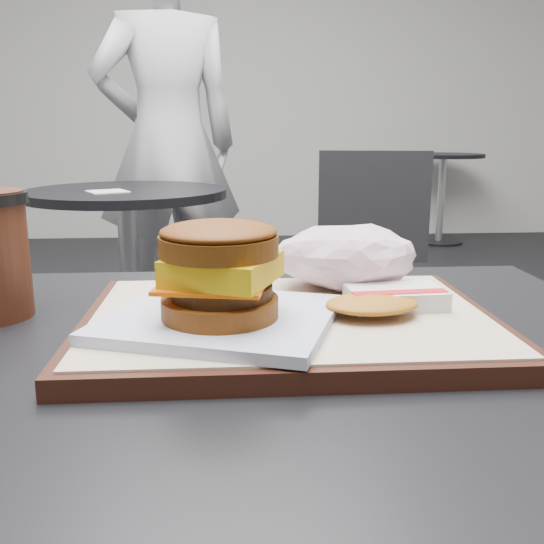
{
  "coord_description": "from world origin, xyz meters",
  "views": [
    {
      "loc": [
        0.01,
        -0.5,
        0.96
      ],
      "look_at": [
        0.04,
        0.01,
        0.83
      ],
      "focal_mm": 40.0,
      "sensor_mm": 36.0,
      "label": 1
    }
  ],
  "objects_px": {
    "serving_tray": "(289,322)",
    "patron": "(169,144)",
    "customer_table": "(228,535)",
    "neighbor_table": "(129,245)",
    "breakfast_sandwich": "(220,282)",
    "crumpled_wrapper": "(347,257)",
    "neighbor_chair": "(339,253)",
    "hash_brown": "(385,300)"
  },
  "relations": [
    {
      "from": "serving_tray",
      "to": "patron",
      "type": "relative_size",
      "value": 0.21
    },
    {
      "from": "customer_table",
      "to": "neighbor_table",
      "type": "xyz_separation_m",
      "value": [
        -0.35,
        1.65,
        -0.03
      ]
    },
    {
      "from": "serving_tray",
      "to": "neighbor_table",
      "type": "height_order",
      "value": "serving_tray"
    },
    {
      "from": "neighbor_table",
      "to": "patron",
      "type": "height_order",
      "value": "patron"
    },
    {
      "from": "breakfast_sandwich",
      "to": "patron",
      "type": "xyz_separation_m",
      "value": [
        -0.25,
        2.23,
        0.06
      ]
    },
    {
      "from": "customer_table",
      "to": "crumpled_wrapper",
      "type": "xyz_separation_m",
      "value": [
        0.13,
        0.13,
        0.24
      ]
    },
    {
      "from": "customer_table",
      "to": "breakfast_sandwich",
      "type": "height_order",
      "value": "breakfast_sandwich"
    },
    {
      "from": "crumpled_wrapper",
      "to": "neighbor_chair",
      "type": "bearing_deg",
      "value": 79.69
    },
    {
      "from": "customer_table",
      "to": "crumpled_wrapper",
      "type": "relative_size",
      "value": 5.26
    },
    {
      "from": "customer_table",
      "to": "neighbor_table",
      "type": "relative_size",
      "value": 1.07
    },
    {
      "from": "patron",
      "to": "neighbor_table",
      "type": "bearing_deg",
      "value": 62.07
    },
    {
      "from": "crumpled_wrapper",
      "to": "patron",
      "type": "bearing_deg",
      "value": 100.24
    },
    {
      "from": "crumpled_wrapper",
      "to": "patron",
      "type": "height_order",
      "value": "patron"
    },
    {
      "from": "hash_brown",
      "to": "neighbor_table",
      "type": "bearing_deg",
      "value": 107.25
    },
    {
      "from": "crumpled_wrapper",
      "to": "neighbor_table",
      "type": "distance_m",
      "value": 1.62
    },
    {
      "from": "patron",
      "to": "neighbor_chair",
      "type": "bearing_deg",
      "value": 120.52
    },
    {
      "from": "customer_table",
      "to": "neighbor_chair",
      "type": "bearing_deg",
      "value": 76.13
    },
    {
      "from": "breakfast_sandwich",
      "to": "hash_brown",
      "type": "distance_m",
      "value": 0.16
    },
    {
      "from": "crumpled_wrapper",
      "to": "patron",
      "type": "relative_size",
      "value": 0.09
    },
    {
      "from": "customer_table",
      "to": "crumpled_wrapper",
      "type": "bearing_deg",
      "value": 44.13
    },
    {
      "from": "breakfast_sandwich",
      "to": "crumpled_wrapper",
      "type": "height_order",
      "value": "breakfast_sandwich"
    },
    {
      "from": "customer_table",
      "to": "hash_brown",
      "type": "bearing_deg",
      "value": 14.04
    },
    {
      "from": "neighbor_chair",
      "to": "patron",
      "type": "distance_m",
      "value": 0.96
    },
    {
      "from": "serving_tray",
      "to": "crumpled_wrapper",
      "type": "relative_size",
      "value": 2.5
    },
    {
      "from": "neighbor_table",
      "to": "customer_table",
      "type": "bearing_deg",
      "value": -78.02
    },
    {
      "from": "customer_table",
      "to": "breakfast_sandwich",
      "type": "xyz_separation_m",
      "value": [
        -0.0,
        0.0,
        0.24
      ]
    },
    {
      "from": "hash_brown",
      "to": "neighbor_table",
      "type": "xyz_separation_m",
      "value": [
        -0.5,
        1.61,
        -0.25
      ]
    },
    {
      "from": "breakfast_sandwich",
      "to": "neighbor_chair",
      "type": "distance_m",
      "value": 1.73
    },
    {
      "from": "neighbor_chair",
      "to": "customer_table",
      "type": "bearing_deg",
      "value": -103.87
    },
    {
      "from": "breakfast_sandwich",
      "to": "hash_brown",
      "type": "height_order",
      "value": "breakfast_sandwich"
    },
    {
      "from": "customer_table",
      "to": "serving_tray",
      "type": "relative_size",
      "value": 2.11
    },
    {
      "from": "customer_table",
      "to": "serving_tray",
      "type": "distance_m",
      "value": 0.21
    },
    {
      "from": "serving_tray",
      "to": "hash_brown",
      "type": "distance_m",
      "value": 0.09
    },
    {
      "from": "neighbor_table",
      "to": "patron",
      "type": "xyz_separation_m",
      "value": [
        0.1,
        0.58,
        0.34
      ]
    },
    {
      "from": "breakfast_sandwich",
      "to": "neighbor_table",
      "type": "height_order",
      "value": "breakfast_sandwich"
    },
    {
      "from": "serving_tray",
      "to": "breakfast_sandwich",
      "type": "bearing_deg",
      "value": -148.8
    },
    {
      "from": "customer_table",
      "to": "breakfast_sandwich",
      "type": "relative_size",
      "value": 3.4
    },
    {
      "from": "customer_table",
      "to": "serving_tray",
      "type": "height_order",
      "value": "serving_tray"
    },
    {
      "from": "breakfast_sandwich",
      "to": "hash_brown",
      "type": "bearing_deg",
      "value": 12.9
    },
    {
      "from": "patron",
      "to": "breakfast_sandwich",
      "type": "bearing_deg",
      "value": 78.1
    },
    {
      "from": "serving_tray",
      "to": "breakfast_sandwich",
      "type": "xyz_separation_m",
      "value": [
        -0.06,
        -0.04,
        0.05
      ]
    },
    {
      "from": "serving_tray",
      "to": "patron",
      "type": "distance_m",
      "value": 2.22
    }
  ]
}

